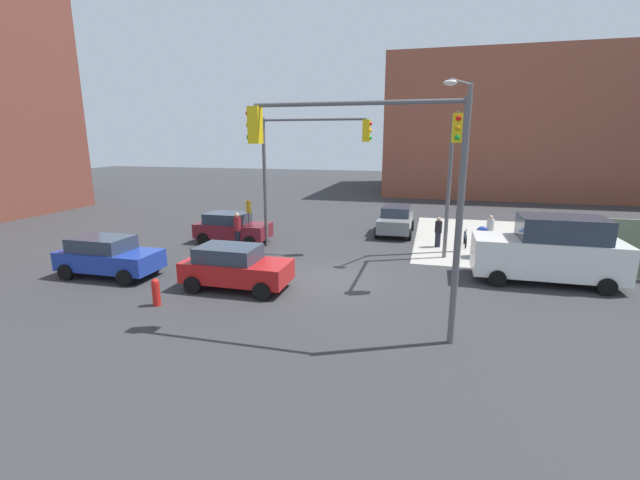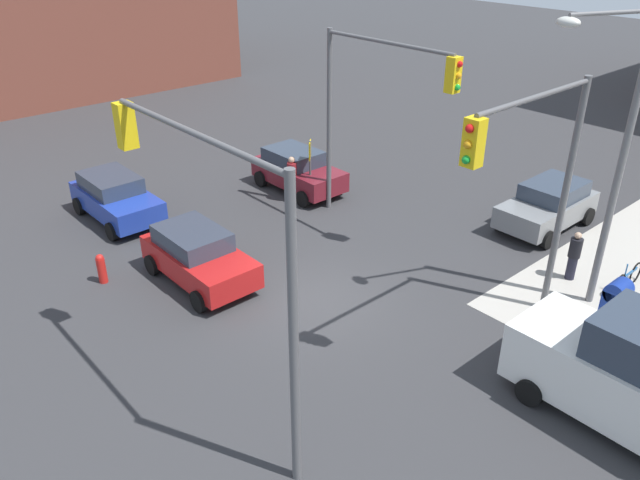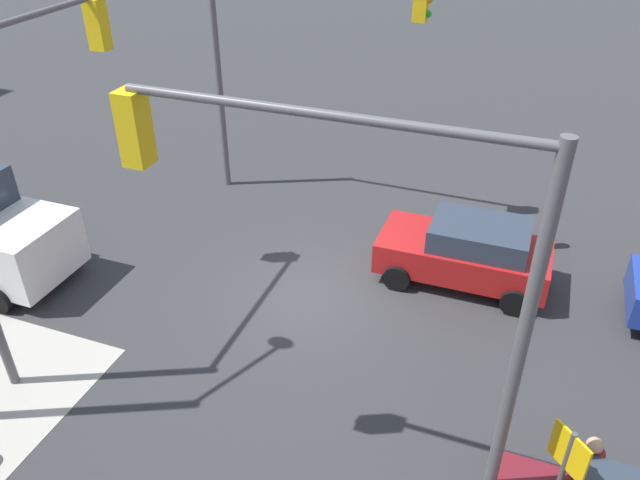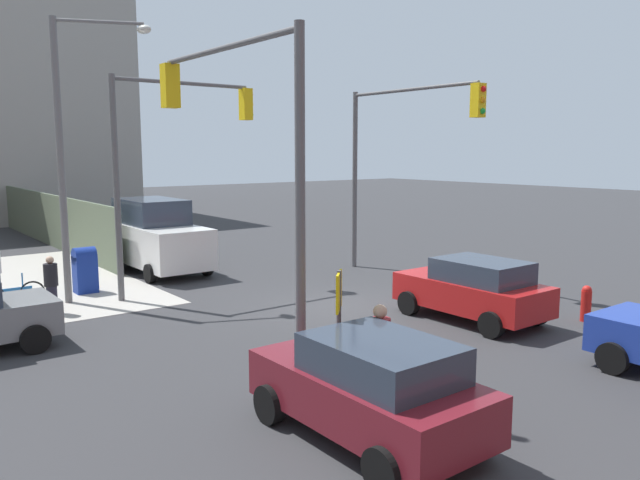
% 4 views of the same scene
% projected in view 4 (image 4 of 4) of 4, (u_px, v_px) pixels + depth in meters
% --- Properties ---
extents(ground_plane, '(120.00, 120.00, 0.00)m').
position_uv_depth(ground_plane, '(337.00, 308.00, 17.49)').
color(ground_plane, '#333335').
extents(construction_fence, '(21.25, 0.12, 2.40)m').
position_uv_depth(construction_fence, '(42.00, 217.00, 30.00)').
color(construction_fence, '#607056').
rests_on(construction_fence, ground).
extents(traffic_signal_nw_corner, '(5.50, 0.36, 6.50)m').
position_uv_depth(traffic_signal_nw_corner, '(237.00, 137.00, 12.23)').
color(traffic_signal_nw_corner, '#59595B').
rests_on(traffic_signal_nw_corner, ground).
extents(traffic_signal_se_corner, '(5.94, 0.36, 6.50)m').
position_uv_depth(traffic_signal_se_corner, '(399.00, 142.00, 21.28)').
color(traffic_signal_se_corner, '#59595B').
rests_on(traffic_signal_se_corner, ground).
extents(traffic_signal_ne_corner, '(0.36, 4.69, 6.50)m').
position_uv_depth(traffic_signal_ne_corner, '(172.00, 143.00, 18.72)').
color(traffic_signal_ne_corner, '#59595B').
rests_on(traffic_signal_ne_corner, ground).
extents(street_lamp_corner, '(1.35, 2.48, 8.00)m').
position_uv_depth(street_lamp_corner, '(73.00, 139.00, 17.49)').
color(street_lamp_corner, slate).
rests_on(street_lamp_corner, ground).
extents(warning_sign_two_way, '(0.48, 0.48, 2.40)m').
position_uv_depth(warning_sign_two_way, '(339.00, 315.00, 10.39)').
color(warning_sign_two_way, '#4C4C4C').
rests_on(warning_sign_two_way, ground).
extents(mailbox_blue, '(0.56, 0.64, 1.43)m').
position_uv_depth(mailbox_blue, '(85.00, 269.00, 19.23)').
color(mailbox_blue, navy).
rests_on(mailbox_blue, ground).
extents(fire_hydrant, '(0.26, 0.26, 0.94)m').
position_uv_depth(fire_hydrant, '(586.00, 303.00, 16.03)').
color(fire_hydrant, red).
rests_on(fire_hydrant, ground).
extents(hatchback_red, '(3.95, 2.02, 1.62)m').
position_uv_depth(hatchback_red, '(474.00, 289.00, 16.06)').
color(hatchback_red, '#B21919').
rests_on(hatchback_red, ground).
extents(hatchback_maroon, '(3.91, 2.02, 1.62)m').
position_uv_depth(hatchback_maroon, '(370.00, 386.00, 9.39)').
color(hatchback_maroon, maroon).
rests_on(hatchback_maroon, ground).
extents(van_white_delivery, '(5.40, 2.32, 2.62)m').
position_uv_depth(van_white_delivery, '(155.00, 236.00, 22.74)').
color(van_white_delivery, white).
rests_on(van_white_delivery, ground).
extents(pedestrian_crossing, '(0.36, 0.36, 1.57)m').
position_uv_depth(pedestrian_crossing, '(51.00, 284.00, 16.74)').
color(pedestrian_crossing, black).
rests_on(pedestrian_crossing, ground).
extents(pedestrian_walking_north, '(0.36, 0.36, 1.82)m').
position_uv_depth(pedestrian_walking_north, '(380.00, 355.00, 10.51)').
color(pedestrian_walking_north, maroon).
rests_on(pedestrian_walking_north, ground).
extents(bicycle_leaning_on_fence, '(0.05, 1.75, 0.97)m').
position_uv_depth(bicycle_leaning_on_fence, '(13.00, 295.00, 17.49)').
color(bicycle_leaning_on_fence, black).
rests_on(bicycle_leaning_on_fence, ground).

